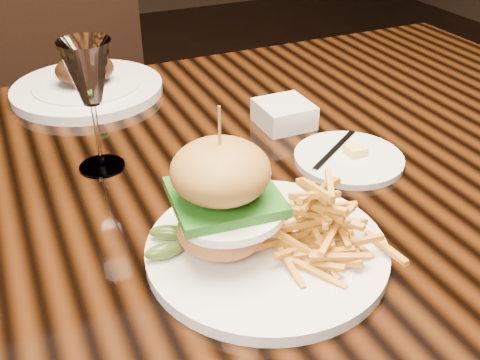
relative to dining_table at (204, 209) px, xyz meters
name	(u,v)px	position (x,y,z in m)	size (l,w,h in m)	color
dining_table	(204,209)	(0.00, 0.00, 0.00)	(1.60, 0.90, 0.75)	black
burger_plate	(266,218)	(-0.01, -0.22, 0.13)	(0.29, 0.29, 0.19)	silver
side_saucer	(349,158)	(0.21, -0.08, 0.08)	(0.17, 0.17, 0.02)	silver
ramekin	(284,114)	(0.18, 0.08, 0.10)	(0.09, 0.09, 0.04)	silver
wine_glass	(89,77)	(-0.14, 0.06, 0.22)	(0.07, 0.07, 0.19)	white
far_dish	(87,85)	(-0.10, 0.35, 0.09)	(0.28, 0.28, 0.09)	silver
chair_far	(82,90)	(-0.04, 0.89, -0.13)	(0.50, 0.51, 0.95)	black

